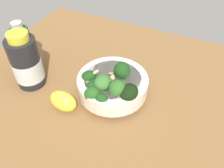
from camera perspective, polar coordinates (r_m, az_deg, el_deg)
ground_plane at (r=62.07cm, az=-4.50°, el=-2.22°), size 71.82×71.82×3.90cm
bowl_of_broccoli at (r=55.33cm, az=-0.11°, el=-0.38°), size 17.37×17.74×9.49cm
lemon_wedge at (r=54.92cm, az=-12.12°, el=-4.24°), size 4.55×7.18×5.19cm
bottle_tall at (r=61.68cm, az=-20.63°, el=4.83°), size 7.49×7.49×15.32cm
bottle_short at (r=68.05cm, az=-21.03°, el=8.62°), size 4.97×4.97×14.18cm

